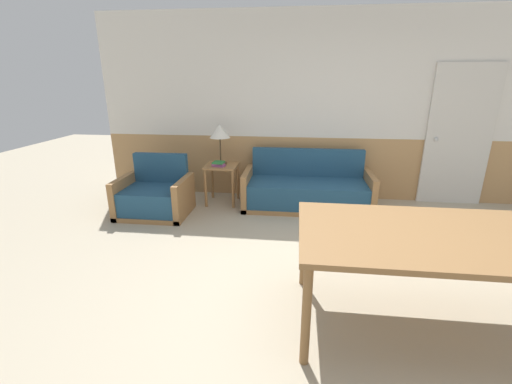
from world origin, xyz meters
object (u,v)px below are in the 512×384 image
at_px(side_table, 222,173).
at_px(table_lamp, 220,132).
at_px(couch, 307,191).
at_px(armchair, 155,197).
at_px(dining_table, 441,242).

distance_m(side_table, table_lamp, 0.58).
bearing_deg(couch, armchair, -166.32).
bearing_deg(couch, table_lamp, 174.59).
relative_size(armchair, side_table, 1.59).
distance_m(side_table, dining_table, 3.25).
relative_size(side_table, table_lamp, 1.01).
height_order(armchair, table_lamp, table_lamp).
xyz_separation_m(couch, table_lamp, (-1.27, 0.12, 0.79)).
bearing_deg(side_table, dining_table, -49.79).
bearing_deg(table_lamp, dining_table, -50.32).
xyz_separation_m(couch, side_table, (-1.25, 0.04, 0.22)).
distance_m(couch, dining_table, 2.62).
height_order(couch, side_table, couch).
height_order(couch, armchair, couch).
bearing_deg(dining_table, side_table, 130.21).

